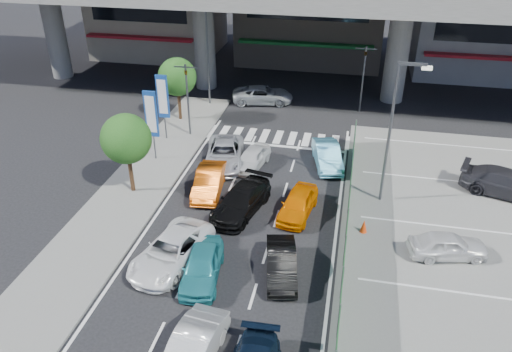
% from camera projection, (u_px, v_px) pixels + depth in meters
% --- Properties ---
extents(ground, '(120.00, 120.00, 0.00)m').
position_uv_depth(ground, '(234.00, 249.00, 24.33)').
color(ground, black).
rests_on(ground, ground).
extents(parking_lot, '(12.00, 28.00, 0.06)m').
position_uv_depth(parking_lot, '(465.00, 252.00, 24.06)').
color(parking_lot, slate).
rests_on(parking_lot, ground).
extents(sidewalk_left, '(4.00, 30.00, 0.12)m').
position_uv_depth(sidewalk_left, '(134.00, 191.00, 28.94)').
color(sidewalk_left, slate).
rests_on(sidewalk_left, ground).
extents(fence_run, '(0.16, 22.00, 1.80)m').
position_uv_depth(fence_run, '(346.00, 236.00, 23.79)').
color(fence_run, '#1C5226').
rests_on(fence_run, ground).
extents(building_east, '(12.00, 10.90, 12.00)m').
position_uv_depth(building_east, '(486.00, 6.00, 45.64)').
color(building_east, gray).
rests_on(building_east, ground).
extents(traffic_light_left, '(1.60, 1.24, 5.20)m').
position_uv_depth(traffic_light_left, '(187.00, 83.00, 33.66)').
color(traffic_light_left, '#595B60').
rests_on(traffic_light_left, ground).
extents(traffic_light_right, '(1.60, 1.24, 5.20)m').
position_uv_depth(traffic_light_right, '(365.00, 63.00, 37.52)').
color(traffic_light_right, '#595B60').
rests_on(traffic_light_right, ground).
extents(street_lamp_right, '(1.65, 0.22, 8.00)m').
position_uv_depth(street_lamp_right, '(394.00, 123.00, 25.77)').
color(street_lamp_right, '#595B60').
rests_on(street_lamp_right, ground).
extents(street_lamp_left, '(1.65, 0.22, 8.00)m').
position_uv_depth(street_lamp_left, '(209.00, 46.00, 38.36)').
color(street_lamp_left, '#595B60').
rests_on(street_lamp_left, ground).
extents(signboard_near, '(0.80, 0.14, 4.70)m').
position_uv_depth(signboard_near, '(151.00, 116.00, 30.87)').
color(signboard_near, '#595B60').
rests_on(signboard_near, ground).
extents(signboard_far, '(0.80, 0.14, 4.70)m').
position_uv_depth(signboard_far, '(163.00, 98.00, 33.49)').
color(signboard_far, '#595B60').
rests_on(signboard_far, ground).
extents(tree_near, '(2.80, 2.80, 4.80)m').
position_uv_depth(tree_near, '(126.00, 139.00, 27.28)').
color(tree_near, '#382314').
rests_on(tree_near, ground).
extents(tree_far, '(2.80, 2.80, 4.80)m').
position_uv_depth(tree_far, '(177.00, 77.00, 36.34)').
color(tree_far, '#382314').
rests_on(tree_far, ground).
extents(hatch_white_back_mid, '(1.93, 4.33, 1.38)m').
position_uv_depth(hatch_white_back_mid, '(191.00, 351.00, 18.07)').
color(hatch_white_back_mid, silver).
rests_on(hatch_white_back_mid, ground).
extents(sedan_white_mid_left, '(3.31, 5.34, 1.38)m').
position_uv_depth(sedan_white_mid_left, '(171.00, 251.00, 23.10)').
color(sedan_white_mid_left, white).
rests_on(sedan_white_mid_left, ground).
extents(taxi_teal_mid, '(2.10, 4.17, 1.36)m').
position_uv_depth(taxi_teal_mid, '(202.00, 266.00, 22.20)').
color(taxi_teal_mid, teal).
rests_on(taxi_teal_mid, ground).
extents(hatch_black_mid_right, '(2.02, 3.95, 1.24)m').
position_uv_depth(hatch_black_mid_right, '(281.00, 264.00, 22.43)').
color(hatch_black_mid_right, black).
rests_on(hatch_black_mid_right, ground).
extents(taxi_orange_left, '(1.93, 4.33, 1.38)m').
position_uv_depth(taxi_orange_left, '(209.00, 181.00, 28.64)').
color(taxi_orange_left, '#EA5E0E').
rests_on(taxi_orange_left, ground).
extents(sedan_black_mid, '(3.00, 5.08, 1.38)m').
position_uv_depth(sedan_black_mid, '(241.00, 201.00, 26.84)').
color(sedan_black_mid, black).
rests_on(sedan_black_mid, ground).
extents(taxi_orange_right, '(2.10, 4.05, 1.32)m').
position_uv_depth(taxi_orange_right, '(298.00, 204.00, 26.65)').
color(taxi_orange_right, orange).
rests_on(taxi_orange_right, ground).
extents(wagon_silver_front_left, '(3.18, 5.31, 1.38)m').
position_uv_depth(wagon_silver_front_left, '(224.00, 154.00, 31.62)').
color(wagon_silver_front_left, '#AFB0B7').
rests_on(wagon_silver_front_left, ground).
extents(sedan_white_front_mid, '(2.11, 3.82, 1.23)m').
position_uv_depth(sedan_white_front_mid, '(252.00, 158.00, 31.26)').
color(sedan_white_front_mid, silver).
rests_on(sedan_white_front_mid, ground).
extents(kei_truck_front_right, '(2.42, 4.42, 1.38)m').
position_uv_depth(kei_truck_front_right, '(327.00, 155.00, 31.42)').
color(kei_truck_front_right, '#52A6C8').
rests_on(kei_truck_front_right, ground).
extents(crossing_wagon_silver, '(5.23, 3.09, 1.37)m').
position_uv_depth(crossing_wagon_silver, '(263.00, 95.00, 40.75)').
color(crossing_wagon_silver, '#B1B6BA').
rests_on(crossing_wagon_silver, ground).
extents(parked_sedan_white, '(3.89, 2.18, 1.25)m').
position_uv_depth(parked_sedan_white, '(448.00, 245.00, 23.48)').
color(parked_sedan_white, silver).
rests_on(parked_sedan_white, parking_lot).
extents(parked_sedan_dgrey, '(5.46, 3.54, 1.47)m').
position_uv_depth(parked_sedan_dgrey, '(507.00, 183.00, 28.22)').
color(parked_sedan_dgrey, '#2E2D32').
rests_on(parked_sedan_dgrey, parking_lot).
extents(traffic_cone, '(0.40, 0.40, 0.71)m').
position_uv_depth(traffic_cone, '(364.00, 226.00, 25.29)').
color(traffic_cone, red).
rests_on(traffic_cone, parking_lot).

